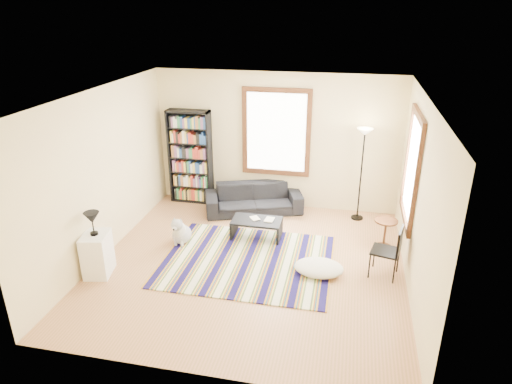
% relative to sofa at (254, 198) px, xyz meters
% --- Properties ---
extents(floor, '(5.00, 5.00, 0.10)m').
position_rel_sofa_xyz_m(floor, '(0.38, -2.05, -0.34)').
color(floor, tan).
rests_on(floor, ground).
extents(ceiling, '(5.00, 5.00, 0.10)m').
position_rel_sofa_xyz_m(ceiling, '(0.38, -2.05, 2.56)').
color(ceiling, white).
rests_on(ceiling, floor).
extents(wall_back, '(5.00, 0.10, 2.80)m').
position_rel_sofa_xyz_m(wall_back, '(0.38, 0.50, 1.11)').
color(wall_back, beige).
rests_on(wall_back, floor).
extents(wall_front, '(5.00, 0.10, 2.80)m').
position_rel_sofa_xyz_m(wall_front, '(0.38, -4.60, 1.11)').
color(wall_front, beige).
rests_on(wall_front, floor).
extents(wall_left, '(0.10, 5.00, 2.80)m').
position_rel_sofa_xyz_m(wall_left, '(-2.17, -2.05, 1.11)').
color(wall_left, beige).
rests_on(wall_left, floor).
extents(wall_right, '(0.10, 5.00, 2.80)m').
position_rel_sofa_xyz_m(wall_right, '(2.93, -2.05, 1.11)').
color(wall_right, beige).
rests_on(wall_right, floor).
extents(window_back, '(1.20, 0.06, 1.60)m').
position_rel_sofa_xyz_m(window_back, '(0.38, 0.42, 1.31)').
color(window_back, white).
rests_on(window_back, wall_back).
extents(window_right, '(0.06, 1.20, 1.60)m').
position_rel_sofa_xyz_m(window_right, '(2.85, -1.25, 1.31)').
color(window_right, white).
rests_on(window_right, wall_right).
extents(rug, '(2.81, 2.25, 0.02)m').
position_rel_sofa_xyz_m(rug, '(0.32, -1.96, -0.28)').
color(rug, '#110C40').
rests_on(rug, floor).
extents(sofa, '(1.37, 2.11, 0.57)m').
position_rel_sofa_xyz_m(sofa, '(0.00, 0.00, 0.00)').
color(sofa, black).
rests_on(sofa, floor).
extents(bookshelf, '(0.90, 0.30, 2.00)m').
position_rel_sofa_xyz_m(bookshelf, '(-1.43, 0.27, 0.71)').
color(bookshelf, black).
rests_on(bookshelf, floor).
extents(coffee_table, '(0.99, 0.70, 0.36)m').
position_rel_sofa_xyz_m(coffee_table, '(0.30, -1.11, -0.11)').
color(coffee_table, black).
rests_on(coffee_table, floor).
extents(book_a, '(0.24, 0.23, 0.02)m').
position_rel_sofa_xyz_m(book_a, '(0.20, -1.11, 0.08)').
color(book_a, beige).
rests_on(book_a, coffee_table).
extents(book_b, '(0.18, 0.23, 0.02)m').
position_rel_sofa_xyz_m(book_b, '(0.45, -1.06, 0.08)').
color(book_b, beige).
rests_on(book_b, coffee_table).
extents(floor_cushion, '(0.94, 0.82, 0.20)m').
position_rel_sofa_xyz_m(floor_cushion, '(1.52, -2.08, -0.19)').
color(floor_cushion, silver).
rests_on(floor_cushion, floor).
extents(floor_lamp, '(0.37, 0.37, 1.86)m').
position_rel_sofa_xyz_m(floor_lamp, '(2.11, 0.10, 0.64)').
color(floor_lamp, black).
rests_on(floor_lamp, floor).
extents(side_table, '(0.52, 0.52, 0.54)m').
position_rel_sofa_xyz_m(side_table, '(2.58, -1.00, -0.02)').
color(side_table, '#482A12').
rests_on(side_table, floor).
extents(folding_chair, '(0.50, 0.49, 0.86)m').
position_rel_sofa_xyz_m(folding_chair, '(2.53, -1.92, 0.14)').
color(folding_chair, black).
rests_on(folding_chair, floor).
extents(white_cabinet, '(0.47, 0.57, 0.70)m').
position_rel_sofa_xyz_m(white_cabinet, '(-1.92, -2.81, 0.06)').
color(white_cabinet, white).
rests_on(white_cabinet, floor).
extents(table_lamp, '(0.25, 0.25, 0.38)m').
position_rel_sofa_xyz_m(table_lamp, '(-1.92, -2.81, 0.60)').
color(table_lamp, black).
rests_on(table_lamp, white_cabinet).
extents(dog, '(0.40, 0.55, 0.54)m').
position_rel_sofa_xyz_m(dog, '(-0.99, -1.57, -0.02)').
color(dog, silver).
rests_on(dog, floor).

